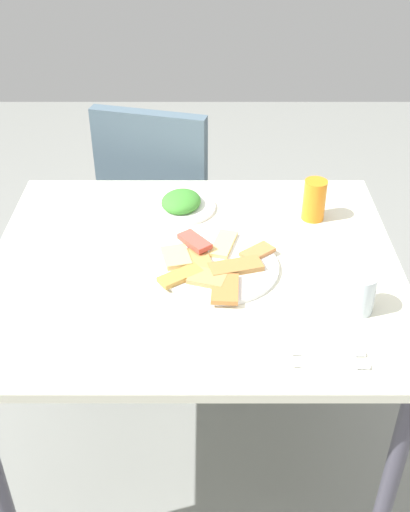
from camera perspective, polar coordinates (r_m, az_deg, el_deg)
name	(u,v)px	position (r m, az deg, el deg)	size (l,w,h in m)	color
ground_plane	(197,440)	(2.15, -0.71, -16.37)	(6.00, 6.00, 0.00)	gray
dining_table	(195,286)	(1.70, -0.87, -2.74)	(1.09, 0.92, 0.72)	silver
dining_chair	(163,200)	(2.39, -3.85, 5.10)	(0.51, 0.51, 0.89)	#4C6271
pide_platter	(216,265)	(1.63, 1.05, -0.86)	(0.31, 0.32, 0.04)	white
salad_plate_greens	(182,203)	(1.88, -2.10, 4.80)	(0.21, 0.21, 0.05)	white
soda_can	(315,200)	(1.84, 9.97, 5.03)	(0.07, 0.07, 0.12)	orange
drinking_glass	(360,293)	(1.52, 13.87, -3.24)	(0.08, 0.08, 0.10)	silver
paper_napkin	(330,360)	(1.40, 11.31, -9.29)	(0.12, 0.12, 0.00)	white
fork	(332,365)	(1.39, 11.45, -9.69)	(0.16, 0.02, 0.01)	silver
spoon	(329,353)	(1.41, 11.21, -8.66)	(0.16, 0.01, 0.01)	silver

